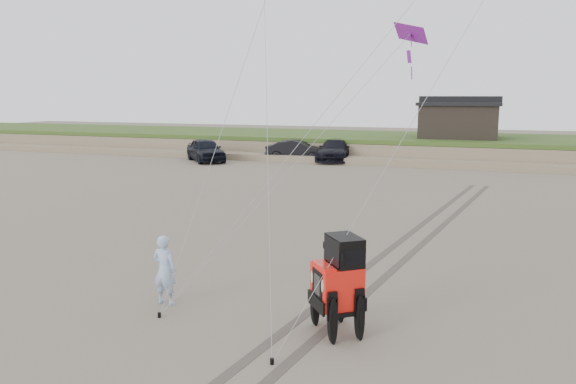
# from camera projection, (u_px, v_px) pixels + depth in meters

# --- Properties ---
(ground) EXTENTS (160.00, 160.00, 0.00)m
(ground) POSITION_uv_depth(u_px,v_px,m) (262.00, 330.00, 12.50)
(ground) COLOR #6B6054
(ground) RESTS_ON ground
(dune_ridge) EXTENTS (160.00, 14.25, 1.73)m
(dune_ridge) POSITION_uv_depth(u_px,v_px,m) (433.00, 147.00, 47.10)
(dune_ridge) COLOR #7A6B54
(dune_ridge) RESTS_ON ground
(cabin) EXTENTS (6.40, 5.40, 3.35)m
(cabin) POSITION_uv_depth(u_px,v_px,m) (459.00, 119.00, 45.55)
(cabin) COLOR black
(cabin) RESTS_ON dune_ridge
(truck_a) EXTENTS (5.17, 5.31, 1.80)m
(truck_a) POSITION_uv_depth(u_px,v_px,m) (206.00, 150.00, 44.09)
(truck_a) COLOR black
(truck_a) RESTS_ON ground
(truck_b) EXTENTS (5.09, 2.25, 1.62)m
(truck_b) POSITION_uv_depth(u_px,v_px,m) (297.00, 150.00, 44.64)
(truck_b) COLOR black
(truck_b) RESTS_ON ground
(truck_c) EXTENTS (2.94, 6.16, 1.73)m
(truck_c) POSITION_uv_depth(u_px,v_px,m) (336.00, 150.00, 44.42)
(truck_c) COLOR black
(truck_c) RESTS_ON ground
(jeep) EXTENTS (4.90, 4.45, 1.73)m
(jeep) POSITION_uv_depth(u_px,v_px,m) (337.00, 295.00, 12.22)
(jeep) COLOR #FF1D13
(jeep) RESTS_ON ground
(man) EXTENTS (0.66, 0.45, 1.77)m
(man) POSITION_uv_depth(u_px,v_px,m) (165.00, 270.00, 13.90)
(man) COLOR #8BA5D7
(man) RESTS_ON ground
(stake_main) EXTENTS (0.08, 0.08, 0.12)m
(stake_main) POSITION_uv_depth(u_px,v_px,m) (159.00, 315.00, 13.17)
(stake_main) COLOR black
(stake_main) RESTS_ON ground
(stake_aux) EXTENTS (0.08, 0.08, 0.12)m
(stake_aux) POSITION_uv_depth(u_px,v_px,m) (272.00, 361.00, 10.88)
(stake_aux) COLOR black
(stake_aux) RESTS_ON ground
(tire_tracks) EXTENTS (5.22, 29.74, 0.01)m
(tire_tracks) POSITION_uv_depth(u_px,v_px,m) (405.00, 247.00, 19.24)
(tire_tracks) COLOR #4C443D
(tire_tracks) RESTS_ON ground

